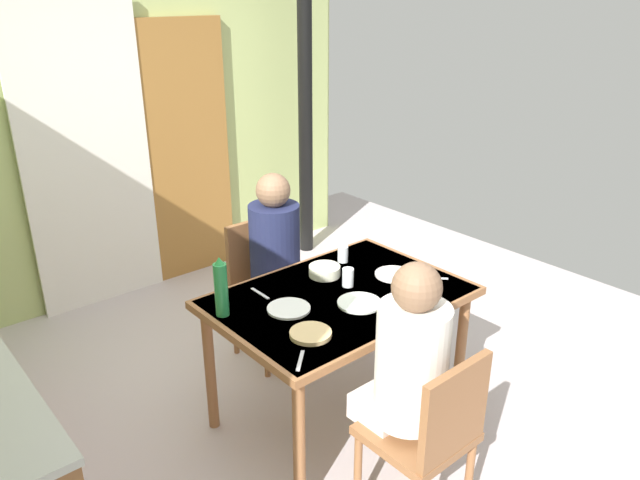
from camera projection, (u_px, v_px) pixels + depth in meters
ground_plane at (309, 423)px, 3.30m from camera, size 5.76×5.76×0.00m
wall_back at (111, 123)px, 4.36m from camera, size 4.07×0.10×2.58m
door_wooden at (182, 154)px, 4.71m from camera, size 0.80×0.05×2.00m
stove_pipe_column at (305, 105)px, 5.02m from camera, size 0.12×0.12×2.58m
curtain_panel at (87, 160)px, 4.22m from camera, size 0.90×0.03×2.17m
dining_table at (339, 308)px, 3.11m from camera, size 1.27×0.88×0.75m
chair_near_diner at (430, 433)px, 2.49m from camera, size 0.40×0.40×0.87m
chair_far_diner at (264, 281)px, 3.78m from camera, size 0.40×0.40×0.87m
person_near_diner at (409, 360)px, 2.48m from camera, size 0.30×0.37×0.77m
person_far_diner at (276, 246)px, 3.58m from camera, size 0.30×0.37×0.77m
water_bottle_green_near at (221, 288)px, 2.83m from camera, size 0.06×0.06×0.30m
serving_bowl_center at (325, 271)px, 3.27m from camera, size 0.17×0.17×0.05m
dinner_plate_near_left at (289, 309)px, 2.92m from camera, size 0.21×0.21×0.01m
dinner_plate_near_right at (359, 303)px, 2.98m from camera, size 0.22×0.22×0.01m
dinner_plate_far_center at (394, 274)px, 3.27m from camera, size 0.21×0.21×0.01m
drinking_glass_by_near_diner at (343, 254)px, 3.42m from camera, size 0.06×0.06×0.09m
drinking_glass_by_far_diner at (348, 277)px, 3.14m from camera, size 0.06×0.06×0.10m
bread_plate_sliced at (311, 334)px, 2.70m from camera, size 0.19×0.19×0.02m
cutlery_knife_near at (260, 293)px, 3.08m from camera, size 0.02×0.15×0.00m
cutlery_fork_near at (434, 278)px, 3.24m from camera, size 0.12×0.12×0.00m
cutlery_knife_far at (300, 361)px, 2.52m from camera, size 0.12×0.11×0.00m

